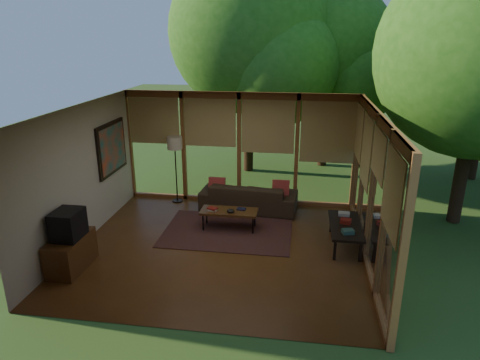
% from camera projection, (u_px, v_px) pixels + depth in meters
% --- Properties ---
extents(floor, '(5.50, 5.50, 0.00)m').
position_uv_depth(floor, '(221.00, 248.00, 8.36)').
color(floor, brown).
rests_on(floor, ground).
extents(ceiling, '(5.50, 5.50, 0.00)m').
position_uv_depth(ceiling, '(218.00, 110.00, 7.49)').
color(ceiling, silver).
rests_on(ceiling, ground).
extents(wall_left, '(0.04, 5.00, 2.70)m').
position_uv_depth(wall_left, '(81.00, 176.00, 8.30)').
color(wall_left, beige).
rests_on(wall_left, ground).
extents(wall_front, '(5.50, 0.04, 2.70)m').
position_uv_depth(wall_front, '(183.00, 244.00, 5.58)').
color(wall_front, beige).
rests_on(wall_front, ground).
extents(window_wall_back, '(5.50, 0.12, 2.70)m').
position_uv_depth(window_wall_back, '(239.00, 149.00, 10.27)').
color(window_wall_back, '#985C2F').
rests_on(window_wall_back, ground).
extents(window_wall_right, '(0.12, 5.00, 2.70)m').
position_uv_depth(window_wall_right, '(372.00, 190.00, 7.55)').
color(window_wall_right, '#985C2F').
rests_on(window_wall_right, ground).
extents(tree_nw, '(4.52, 4.52, 6.27)m').
position_uv_depth(tree_nw, '(249.00, 33.00, 11.94)').
color(tree_nw, '#311F12').
rests_on(tree_nw, ground).
extents(tree_ne, '(3.80, 3.80, 5.46)m').
position_uv_depth(tree_ne, '(329.00, 49.00, 12.64)').
color(tree_ne, '#311F12').
rests_on(tree_ne, ground).
extents(rug, '(2.67, 1.89, 0.01)m').
position_uv_depth(rug, '(228.00, 231.00, 9.05)').
color(rug, brown).
rests_on(rug, floor).
extents(sofa, '(2.30, 1.05, 0.65)m').
position_uv_depth(sofa, '(249.00, 197.00, 10.09)').
color(sofa, '#3A2B1D').
rests_on(sofa, floor).
extents(pillow_left, '(0.39, 0.21, 0.40)m').
position_uv_depth(pillow_left, '(217.00, 186.00, 10.06)').
color(pillow_left, maroon).
rests_on(pillow_left, sofa).
extents(pillow_right, '(0.39, 0.21, 0.41)m').
position_uv_depth(pillow_right, '(281.00, 189.00, 9.86)').
color(pillow_right, maroon).
rests_on(pillow_right, sofa).
extents(ct_book_lower, '(0.21, 0.17, 0.03)m').
position_uv_depth(ct_book_lower, '(212.00, 210.00, 9.03)').
color(ct_book_lower, '#B5B0A4').
rests_on(ct_book_lower, coffee_table).
extents(ct_book_upper, '(0.23, 0.21, 0.03)m').
position_uv_depth(ct_book_upper, '(212.00, 208.00, 9.02)').
color(ct_book_upper, maroon).
rests_on(ct_book_upper, coffee_table).
extents(ct_book_side, '(0.19, 0.15, 0.03)m').
position_uv_depth(ct_book_side, '(241.00, 209.00, 9.07)').
color(ct_book_side, black).
rests_on(ct_book_side, coffee_table).
extents(ct_bowl, '(0.16, 0.16, 0.07)m').
position_uv_depth(ct_bowl, '(231.00, 211.00, 8.93)').
color(ct_bowl, black).
rests_on(ct_bowl, coffee_table).
extents(media_cabinet, '(0.50, 1.00, 0.60)m').
position_uv_depth(media_cabinet, '(71.00, 253.00, 7.54)').
color(media_cabinet, '#593418').
rests_on(media_cabinet, floor).
extents(television, '(0.45, 0.55, 0.50)m').
position_uv_depth(television, '(68.00, 224.00, 7.36)').
color(television, black).
rests_on(television, media_cabinet).
extents(console_book_a, '(0.25, 0.21, 0.08)m').
position_uv_depth(console_book_a, '(348.00, 232.00, 7.91)').
color(console_book_a, '#305448').
rests_on(console_book_a, side_console).
extents(console_book_b, '(0.23, 0.20, 0.09)m').
position_uv_depth(console_book_b, '(346.00, 221.00, 8.33)').
color(console_book_b, maroon).
rests_on(console_book_b, side_console).
extents(console_book_c, '(0.23, 0.18, 0.06)m').
position_uv_depth(console_book_c, '(344.00, 214.00, 8.71)').
color(console_book_c, '#B5B0A4').
rests_on(console_book_c, side_console).
extents(floor_lamp, '(0.36, 0.36, 1.65)m').
position_uv_depth(floor_lamp, '(175.00, 147.00, 10.23)').
color(floor_lamp, black).
rests_on(floor_lamp, floor).
extents(coffee_table, '(1.20, 0.50, 0.43)m').
position_uv_depth(coffee_table, '(229.00, 212.00, 9.05)').
color(coffee_table, '#593418').
rests_on(coffee_table, floor).
extents(side_console, '(0.60, 1.40, 0.46)m').
position_uv_depth(side_console, '(346.00, 227.00, 8.31)').
color(side_console, black).
rests_on(side_console, floor).
extents(wall_painting, '(0.06, 1.35, 1.15)m').
position_uv_depth(wall_painting, '(112.00, 148.00, 9.54)').
color(wall_painting, black).
rests_on(wall_painting, wall_left).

